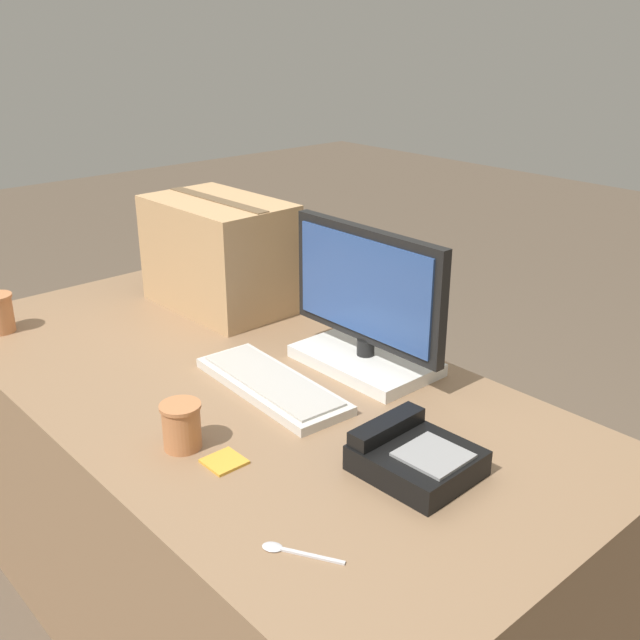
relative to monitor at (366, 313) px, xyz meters
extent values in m
plane|color=brown|center=(-0.15, -0.28, -0.87)|extent=(12.00, 12.00, 0.00)
cube|color=#8C6B4C|center=(-0.15, -0.28, -0.51)|extent=(1.80, 0.90, 0.73)
cube|color=white|center=(0.00, 0.00, -0.13)|extent=(0.35, 0.22, 0.03)
cylinder|color=black|center=(0.00, 0.00, -0.09)|extent=(0.04, 0.04, 0.04)
cube|color=black|center=(0.00, 0.00, 0.07)|extent=(0.47, 0.03, 0.28)
cube|color=#2D4C8C|center=(0.00, -0.02, 0.07)|extent=(0.43, 0.01, 0.24)
cube|color=beige|center=(-0.06, -0.25, -0.13)|extent=(0.44, 0.18, 0.02)
cube|color=#B7B2A8|center=(-0.06, -0.25, -0.12)|extent=(0.41, 0.15, 0.01)
cube|color=black|center=(0.40, -0.26, -0.12)|extent=(0.22, 0.20, 0.05)
cube|color=black|center=(0.32, -0.26, -0.08)|extent=(0.05, 0.18, 0.03)
cube|color=gray|center=(0.44, -0.26, -0.09)|extent=(0.12, 0.12, 0.01)
cylinder|color=#BC7547|center=(0.02, -0.54, -0.10)|extent=(0.08, 0.08, 0.09)
cylinder|color=#BC7547|center=(0.02, -0.54, -0.05)|extent=(0.08, 0.08, 0.01)
cube|color=silver|center=(0.45, -0.57, -0.14)|extent=(0.10, 0.06, 0.00)
ellipsoid|color=silver|center=(0.39, -0.60, -0.14)|extent=(0.04, 0.04, 0.00)
cube|color=tan|center=(-0.59, -0.02, 0.02)|extent=(0.44, 0.29, 0.32)
cube|color=brown|center=(-0.59, -0.02, 0.18)|extent=(0.43, 0.05, 0.00)
cube|color=gold|center=(0.13, -0.51, -0.14)|extent=(0.07, 0.07, 0.01)
camera|label=1|loc=(1.18, -1.21, 0.67)|focal=42.00mm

